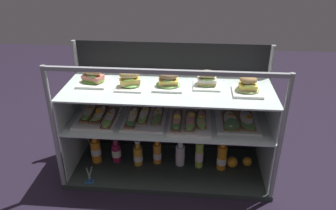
% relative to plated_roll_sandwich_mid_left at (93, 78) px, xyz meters
% --- Properties ---
extents(ground_plane, '(6.00, 6.00, 0.02)m').
position_rel_plated_roll_sandwich_mid_left_xyz_m(ground_plane, '(0.50, -0.03, -0.71)').
color(ground_plane, black).
rests_on(ground_plane, ground).
extents(case_base_deck, '(1.41, 0.54, 0.04)m').
position_rel_plated_roll_sandwich_mid_left_xyz_m(case_base_deck, '(0.50, -0.03, -0.68)').
color(case_base_deck, '#2C3630').
rests_on(case_base_deck, ground).
extents(case_frame, '(1.41, 0.54, 0.89)m').
position_rel_plated_roll_sandwich_mid_left_xyz_m(case_frame, '(0.50, 0.13, -0.22)').
color(case_frame, gray).
rests_on(case_frame, ground).
extents(riser_lower_tier, '(1.35, 0.48, 0.37)m').
position_rel_plated_roll_sandwich_mid_left_xyz_m(riser_lower_tier, '(0.50, -0.03, -0.48)').
color(riser_lower_tier, silver).
rests_on(riser_lower_tier, case_base_deck).
extents(shelf_lower_glass, '(1.36, 0.49, 0.01)m').
position_rel_plated_roll_sandwich_mid_left_xyz_m(shelf_lower_glass, '(0.50, -0.03, -0.29)').
color(shelf_lower_glass, silver).
rests_on(shelf_lower_glass, riser_lower_tier).
extents(riser_upper_tier, '(1.35, 0.48, 0.23)m').
position_rel_plated_roll_sandwich_mid_left_xyz_m(riser_upper_tier, '(0.50, -0.03, -0.17)').
color(riser_upper_tier, silver).
rests_on(riser_upper_tier, shelf_lower_glass).
extents(shelf_upper_glass, '(1.36, 0.49, 0.01)m').
position_rel_plated_roll_sandwich_mid_left_xyz_m(shelf_upper_glass, '(0.50, -0.03, -0.05)').
color(shelf_upper_glass, silver).
rests_on(shelf_upper_glass, riser_upper_tier).
extents(plated_roll_sandwich_mid_left, '(0.19, 0.19, 0.12)m').
position_rel_plated_roll_sandwich_mid_left_xyz_m(plated_roll_sandwich_mid_left, '(0.00, 0.00, 0.00)').
color(plated_roll_sandwich_mid_left, white).
rests_on(plated_roll_sandwich_mid_left, shelf_upper_glass).
extents(plated_roll_sandwich_left_of_center, '(0.17, 0.17, 0.12)m').
position_rel_plated_roll_sandwich_mid_left_xyz_m(plated_roll_sandwich_left_of_center, '(0.25, -0.04, 0.00)').
color(plated_roll_sandwich_left_of_center, white).
rests_on(plated_roll_sandwich_left_of_center, shelf_upper_glass).
extents(plated_roll_sandwich_near_left_corner, '(0.19, 0.19, 0.11)m').
position_rel_plated_roll_sandwich_mid_left_xyz_m(plated_roll_sandwich_near_left_corner, '(0.50, -0.02, -0.00)').
color(plated_roll_sandwich_near_left_corner, white).
rests_on(plated_roll_sandwich_near_left_corner, shelf_upper_glass).
extents(plated_roll_sandwich_far_left, '(0.17, 0.17, 0.11)m').
position_rel_plated_roll_sandwich_mid_left_xyz_m(plated_roll_sandwich_far_left, '(0.75, 0.02, 0.00)').
color(plated_roll_sandwich_far_left, white).
rests_on(plated_roll_sandwich_far_left, shelf_upper_glass).
extents(plated_roll_sandwich_center, '(0.18, 0.18, 0.12)m').
position_rel_plated_roll_sandwich_mid_left_xyz_m(plated_roll_sandwich_center, '(1.00, -0.06, -0.00)').
color(plated_roll_sandwich_center, white).
rests_on(plated_roll_sandwich_center, shelf_upper_glass).
extents(open_sandwich_tray_near_left_corner, '(0.28, 0.38, 0.06)m').
position_rel_plated_roll_sandwich_mid_left_xyz_m(open_sandwich_tray_near_left_corner, '(0.02, -0.04, -0.27)').
color(open_sandwich_tray_near_left_corner, white).
rests_on(open_sandwich_tray_near_left_corner, shelf_lower_glass).
extents(open_sandwich_tray_mid_right, '(0.28, 0.37, 0.07)m').
position_rel_plated_roll_sandwich_mid_left_xyz_m(open_sandwich_tray_mid_right, '(0.34, -0.03, -0.27)').
color(open_sandwich_tray_mid_right, white).
rests_on(open_sandwich_tray_mid_right, shelf_lower_glass).
extents(open_sandwich_tray_left_of_center, '(0.28, 0.37, 0.06)m').
position_rel_plated_roll_sandwich_mid_left_xyz_m(open_sandwich_tray_left_of_center, '(0.65, -0.06, -0.27)').
color(open_sandwich_tray_left_of_center, white).
rests_on(open_sandwich_tray_left_of_center, shelf_lower_glass).
extents(open_sandwich_tray_center, '(0.28, 0.37, 0.05)m').
position_rel_plated_roll_sandwich_mid_left_xyz_m(open_sandwich_tray_center, '(0.97, -0.02, -0.27)').
color(open_sandwich_tray_center, white).
rests_on(open_sandwich_tray_center, shelf_lower_glass).
extents(juice_bottle_near_post, '(0.07, 0.07, 0.23)m').
position_rel_plated_roll_sandwich_mid_left_xyz_m(juice_bottle_near_post, '(-0.03, -0.02, -0.57)').
color(juice_bottle_near_post, orange).
rests_on(juice_bottle_near_post, case_base_deck).
extents(juice_bottle_back_center, '(0.07, 0.07, 0.20)m').
position_rel_plated_roll_sandwich_mid_left_xyz_m(juice_bottle_back_center, '(0.11, 0.00, -0.59)').
color(juice_bottle_back_center, '#991C46').
rests_on(juice_bottle_back_center, case_base_deck).
extents(juice_bottle_front_fourth, '(0.07, 0.07, 0.20)m').
position_rel_plated_roll_sandwich_mid_left_xyz_m(juice_bottle_front_fourth, '(0.28, -0.02, -0.59)').
color(juice_bottle_front_fourth, gold).
rests_on(juice_bottle_front_fourth, case_base_deck).
extents(juice_bottle_back_left, '(0.06, 0.06, 0.21)m').
position_rel_plated_roll_sandwich_mid_left_xyz_m(juice_bottle_back_left, '(0.42, 0.01, -0.59)').
color(juice_bottle_back_left, orange).
rests_on(juice_bottle_back_left, case_base_deck).
extents(juice_bottle_tucked_behind, '(0.07, 0.07, 0.20)m').
position_rel_plated_roll_sandwich_mid_left_xyz_m(juice_bottle_tucked_behind, '(0.59, -0.00, -0.58)').
color(juice_bottle_tucked_behind, white).
rests_on(juice_bottle_tucked_behind, case_base_deck).
extents(juice_bottle_front_second, '(0.06, 0.06, 0.24)m').
position_rel_plated_roll_sandwich_mid_left_xyz_m(juice_bottle_front_second, '(0.73, -0.01, -0.56)').
color(juice_bottle_front_second, '#B2D74B').
rests_on(juice_bottle_front_second, case_base_deck).
extents(juice_bottle_front_left_end, '(0.07, 0.07, 0.24)m').
position_rel_plated_roll_sandwich_mid_left_xyz_m(juice_bottle_front_left_end, '(0.89, -0.02, -0.57)').
color(juice_bottle_front_left_end, orange).
rests_on(juice_bottle_front_left_end, case_base_deck).
extents(orange_fruit_beside_bottles, '(0.07, 0.07, 0.07)m').
position_rel_plated_roll_sandwich_mid_left_xyz_m(orange_fruit_beside_bottles, '(1.08, 0.02, -0.63)').
color(orange_fruit_beside_bottles, orange).
rests_on(orange_fruit_beside_bottles, case_base_deck).
extents(orange_fruit_near_left_post, '(0.08, 0.08, 0.08)m').
position_rel_plated_roll_sandwich_mid_left_xyz_m(orange_fruit_near_left_post, '(0.97, 0.00, -0.63)').
color(orange_fruit_near_left_post, orange).
rests_on(orange_fruit_near_left_post, case_base_deck).
extents(kitchen_scissors, '(0.12, 0.19, 0.01)m').
position_rel_plated_roll_sandwich_mid_left_xyz_m(kitchen_scissors, '(-0.03, -0.23, -0.66)').
color(kitchen_scissors, silver).
rests_on(kitchen_scissors, case_base_deck).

